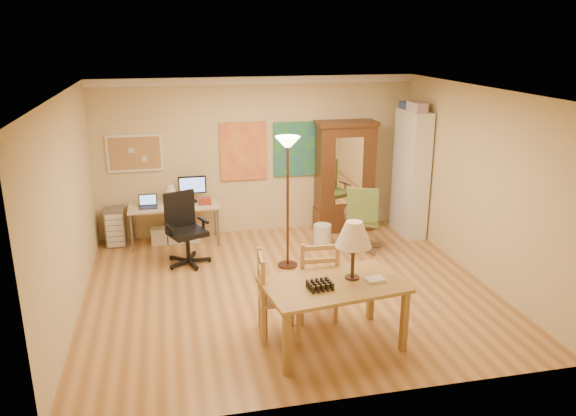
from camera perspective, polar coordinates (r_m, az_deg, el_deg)
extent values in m
plane|color=olive|center=(7.86, 0.04, -8.21)|extent=(5.50, 5.50, 0.00)
cube|color=white|center=(9.53, -3.19, 12.84)|extent=(5.50, 0.08, 0.12)
cube|color=#A9844F|center=(9.60, -15.30, 5.40)|extent=(0.90, 0.04, 0.62)
cube|color=yellow|center=(9.68, -4.55, 5.75)|extent=(0.80, 0.04, 1.00)
cube|color=#245F90|center=(9.83, 0.68, 6.00)|extent=(0.75, 0.04, 0.95)
cube|color=olive|center=(6.26, 4.63, -7.80)|extent=(1.64, 1.12, 0.04)
cube|color=olive|center=(5.89, -0.14, -13.68)|extent=(0.08, 0.08, 0.72)
cube|color=olive|center=(6.43, 11.73, -11.20)|extent=(0.08, 0.08, 0.72)
cube|color=olive|center=(6.53, -2.50, -10.37)|extent=(0.08, 0.08, 0.72)
cube|color=olive|center=(7.02, 8.41, -8.45)|extent=(0.08, 0.08, 0.72)
cylinder|color=black|center=(6.39, 6.53, -7.01)|extent=(0.16, 0.16, 0.02)
cylinder|color=black|center=(6.31, 6.59, -5.41)|extent=(0.04, 0.04, 0.41)
cone|color=beige|center=(6.20, 6.70, -2.64)|extent=(0.41, 0.41, 0.28)
cube|color=beige|center=(6.36, 8.80, -7.20)|extent=(0.22, 0.18, 0.03)
cube|color=black|center=(6.10, 3.26, -7.83)|extent=(0.31, 0.26, 0.08)
cube|color=tan|center=(6.96, 2.86, -7.27)|extent=(0.51, 0.49, 0.04)
cube|color=tan|center=(7.29, 4.14, -8.36)|extent=(0.05, 0.05, 0.48)
cube|color=tan|center=(7.21, 0.84, -8.61)|extent=(0.05, 0.05, 0.48)
cube|color=tan|center=(6.94, 4.89, -9.77)|extent=(0.05, 0.05, 0.48)
cube|color=tan|center=(6.86, 1.42, -10.06)|extent=(0.05, 0.05, 0.48)
cube|color=tan|center=(6.71, 5.01, -5.70)|extent=(0.05, 0.05, 0.55)
cube|color=tan|center=(6.63, 1.46, -5.94)|extent=(0.05, 0.05, 0.55)
cube|color=tan|center=(6.65, 3.25, -5.38)|extent=(0.42, 0.06, 0.06)
cube|color=tan|center=(6.54, -0.98, -9.03)|extent=(0.49, 0.51, 0.04)
cube|color=tan|center=(6.51, 1.02, -11.72)|extent=(0.05, 0.05, 0.47)
cube|color=tan|center=(6.87, 0.44, -10.06)|extent=(0.05, 0.05, 0.47)
cube|color=tan|center=(6.46, -2.47, -11.97)|extent=(0.05, 0.05, 0.47)
cube|color=tan|center=(6.82, -2.85, -10.28)|extent=(0.05, 0.05, 0.47)
cube|color=tan|center=(6.22, -2.54, -7.75)|extent=(0.05, 0.05, 0.54)
cube|color=tan|center=(6.60, -2.92, -6.23)|extent=(0.05, 0.05, 0.54)
cube|color=tan|center=(6.39, -2.74, -6.53)|extent=(0.06, 0.41, 0.05)
cylinder|color=#43231B|center=(8.58, -0.03, -5.80)|extent=(0.30, 0.30, 0.03)
cylinder|color=#43231B|center=(8.26, -0.04, 0.21)|extent=(0.04, 0.04, 1.87)
cone|color=#FFE0A5|center=(8.02, -0.04, 6.75)|extent=(0.36, 0.36, 0.15)
cube|color=#BFB18C|center=(9.45, -11.51, 0.20)|extent=(1.47, 0.64, 0.03)
cylinder|color=slate|center=(9.32, -15.58, -2.54)|extent=(0.03, 0.03, 0.64)
cylinder|color=slate|center=(9.32, -7.11, -1.99)|extent=(0.03, 0.03, 0.64)
cylinder|color=slate|center=(9.84, -15.44, -1.46)|extent=(0.03, 0.03, 0.64)
cylinder|color=slate|center=(9.84, -7.42, -0.94)|extent=(0.03, 0.03, 0.64)
cube|color=black|center=(9.41, -14.02, 0.08)|extent=(0.29, 0.20, 0.01)
cube|color=black|center=(9.52, -14.05, 0.90)|extent=(0.29, 0.05, 0.19)
cube|color=black|center=(9.51, -9.70, 2.34)|extent=(0.46, 0.04, 0.29)
cone|color=beige|center=(9.46, -11.90, 2.02)|extent=(0.18, 0.18, 0.11)
cube|color=beige|center=(9.31, -12.34, 0.00)|extent=(0.23, 0.29, 0.01)
cube|color=#97321B|center=(9.40, -8.45, 0.72)|extent=(0.20, 0.15, 0.11)
cube|color=white|center=(9.66, -12.96, -2.77)|extent=(0.26, 0.22, 0.28)
cube|color=white|center=(9.66, -11.33, -2.66)|extent=(0.26, 0.22, 0.28)
cube|color=silver|center=(9.66, -9.69, -2.56)|extent=(0.26, 0.22, 0.28)
cylinder|color=black|center=(8.70, -10.12, -4.00)|extent=(0.06, 0.06, 0.42)
cube|color=black|center=(8.61, -10.20, -2.49)|extent=(0.66, 0.65, 0.07)
cube|color=black|center=(8.71, -10.97, -0.09)|extent=(0.47, 0.24, 0.55)
cube|color=black|center=(8.46, -11.95, -1.89)|extent=(0.16, 0.31, 0.03)
cube|color=black|center=(8.67, -8.61, -1.22)|extent=(0.16, 0.31, 0.03)
cylinder|color=slate|center=(9.22, 7.55, -2.63)|extent=(0.06, 0.06, 0.42)
cube|color=#556F32|center=(9.14, 7.61, -1.20)|extent=(0.66, 0.64, 0.07)
cube|color=#556F32|center=(8.82, 7.60, 0.27)|extent=(0.47, 0.24, 0.55)
cube|color=slate|center=(9.08, 9.37, -0.42)|extent=(0.16, 0.31, 0.03)
cube|color=slate|center=(9.11, 5.93, -0.22)|extent=(0.16, 0.31, 0.03)
cube|color=slate|center=(9.74, -17.10, -1.83)|extent=(0.32, 0.36, 0.63)
cube|color=silver|center=(9.56, -17.18, -2.20)|extent=(0.27, 0.02, 0.54)
cube|color=#381A0F|center=(9.95, 5.77, 3.04)|extent=(0.99, 0.45, 1.88)
cube|color=#381A0F|center=(10.17, 5.64, -1.02)|extent=(1.02, 0.48, 0.38)
cube|color=white|center=(9.70, 6.21, 3.73)|extent=(0.49, 0.01, 1.16)
cube|color=#381A0F|center=(9.76, 5.94, 8.55)|extent=(1.06, 0.50, 0.07)
cube|color=white|center=(9.90, 12.36, 3.45)|extent=(0.32, 0.86, 2.15)
cube|color=#993333|center=(9.89, 12.31, 0.07)|extent=(0.19, 0.43, 0.26)
cube|color=#334C99|center=(9.93, 11.89, 7.72)|extent=(0.19, 0.30, 0.22)
cylinder|color=silver|center=(9.32, 3.50, -2.78)|extent=(0.30, 0.30, 0.37)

